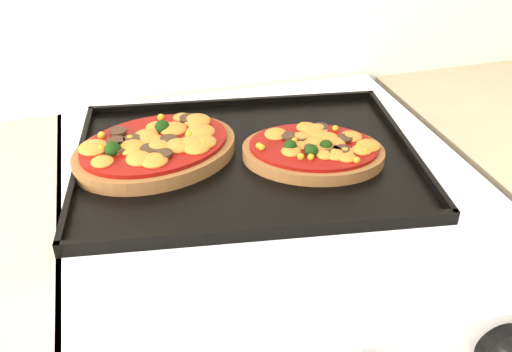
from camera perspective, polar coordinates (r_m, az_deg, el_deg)
name	(u,v)px	position (r m, az deg, el deg)	size (l,w,h in m)	color
knob_right	(502,348)	(0.71, 23.38, -15.49)	(0.06, 0.06, 0.02)	black
baking_tray	(247,157)	(0.84, -0.94, 1.89)	(0.50, 0.37, 0.02)	black
pizza_left	(155,148)	(0.85, -10.02, 2.81)	(0.24, 0.18, 0.04)	brown
pizza_right	(313,150)	(0.84, 5.74, 2.61)	(0.21, 0.15, 0.03)	brown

